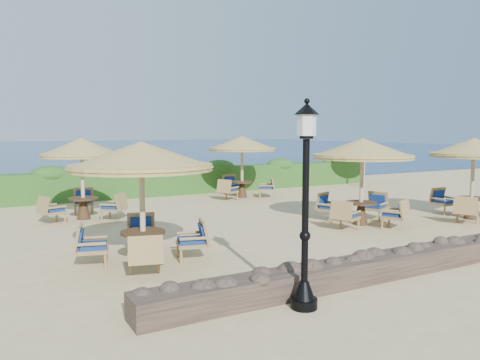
% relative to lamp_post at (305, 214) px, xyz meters
% --- Properties ---
extents(ground, '(120.00, 120.00, 0.00)m').
position_rel_lamp_post_xyz_m(ground, '(4.80, 6.80, -1.55)').
color(ground, tan).
rests_on(ground, ground).
extents(sea, '(160.00, 160.00, 0.00)m').
position_rel_lamp_post_xyz_m(sea, '(4.80, 76.80, -1.55)').
color(sea, navy).
rests_on(sea, ground).
extents(hedge, '(18.00, 0.90, 1.20)m').
position_rel_lamp_post_xyz_m(hedge, '(4.80, 14.00, -0.95)').
color(hedge, '#214C18').
rests_on(hedge, ground).
extents(stone_wall, '(15.00, 0.65, 0.44)m').
position_rel_lamp_post_xyz_m(stone_wall, '(4.80, 0.60, -1.33)').
color(stone_wall, brown).
rests_on(stone_wall, ground).
extents(lamp_post, '(0.44, 0.44, 3.31)m').
position_rel_lamp_post_xyz_m(lamp_post, '(0.00, 0.00, 0.00)').
color(lamp_post, black).
rests_on(lamp_post, ground).
extents(extra_parasol, '(2.30, 2.30, 2.41)m').
position_rel_lamp_post_xyz_m(extra_parasol, '(12.60, 12.00, 0.62)').
color(extra_parasol, '#C4B08A').
rests_on(extra_parasol, ground).
extents(cafe_set_0, '(3.11, 3.11, 2.65)m').
position_rel_lamp_post_xyz_m(cafe_set_0, '(-1.52, 3.82, 0.35)').
color(cafe_set_0, '#C4B08A').
rests_on(cafe_set_0, ground).
extents(cafe_set_1, '(3.06, 3.06, 2.65)m').
position_rel_lamp_post_xyz_m(cafe_set_1, '(5.62, 4.72, 0.33)').
color(cafe_set_1, '#C4B08A').
rests_on(cafe_set_1, ground).
extents(cafe_set_2, '(2.78, 2.79, 2.65)m').
position_rel_lamp_post_xyz_m(cafe_set_2, '(9.46, 3.70, 0.35)').
color(cafe_set_2, '#C4B08A').
rests_on(cafe_set_2, ground).
extents(cafe_set_3, '(2.73, 2.72, 2.65)m').
position_rel_lamp_post_xyz_m(cafe_set_3, '(-1.72, 9.76, 0.30)').
color(cafe_set_3, '#C4B08A').
rests_on(cafe_set_3, ground).
extents(cafe_set_4, '(2.92, 2.92, 2.65)m').
position_rel_lamp_post_xyz_m(cafe_set_4, '(5.27, 11.67, 0.39)').
color(cafe_set_4, '#C4B08A').
rests_on(cafe_set_4, ground).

